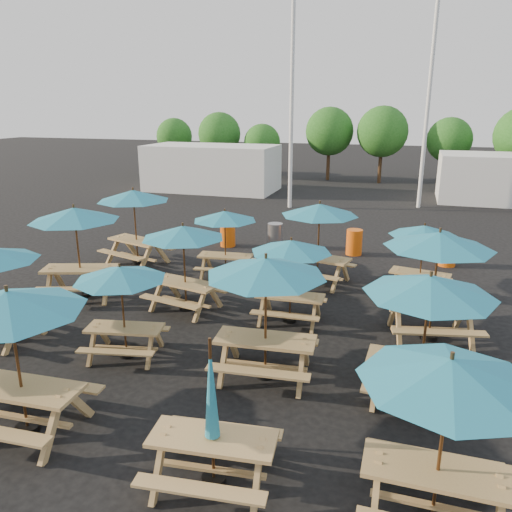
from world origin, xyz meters
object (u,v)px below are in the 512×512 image
(picnic_unit_8, at_px, (212,426))
(waste_bin_1, at_px, (275,235))
(picnic_unit_14, at_px, (439,246))
(picnic_unit_3, at_px, (134,200))
(picnic_unit_15, at_px, (424,234))
(picnic_unit_9, at_px, (266,274))
(picnic_unit_7, at_px, (225,219))
(picnic_unit_12, at_px, (449,381))
(picnic_unit_4, at_px, (9,310))
(waste_bin_3, at_px, (448,252))
(picnic_unit_13, at_px, (429,293))
(picnic_unit_11, at_px, (319,214))
(picnic_unit_10, at_px, (291,251))
(waste_bin_2, at_px, (354,242))
(picnic_unit_2, at_px, (75,219))
(picnic_unit_5, at_px, (120,278))
(picnic_unit_6, at_px, (183,237))
(waste_bin_0, at_px, (228,234))

(picnic_unit_8, distance_m, waste_bin_1, 12.45)
(waste_bin_1, bearing_deg, picnic_unit_14, -50.08)
(picnic_unit_3, bearing_deg, waste_bin_1, 57.89)
(picnic_unit_15, bearing_deg, picnic_unit_9, -107.47)
(picnic_unit_7, height_order, picnic_unit_12, picnic_unit_12)
(picnic_unit_4, xyz_separation_m, waste_bin_3, (7.10, 11.52, -1.71))
(picnic_unit_13, bearing_deg, picnic_unit_3, 150.14)
(picnic_unit_3, xyz_separation_m, picnic_unit_8, (6.30, -8.81, -1.28))
(picnic_unit_4, relative_size, picnic_unit_15, 1.12)
(picnic_unit_4, relative_size, picnic_unit_11, 0.92)
(picnic_unit_3, bearing_deg, picnic_unit_15, 15.04)
(picnic_unit_8, height_order, picnic_unit_14, picnic_unit_14)
(waste_bin_3, bearing_deg, picnic_unit_4, -121.63)
(picnic_unit_13, distance_m, picnic_unit_14, 2.74)
(waste_bin_3, bearing_deg, picnic_unit_10, -123.62)
(waste_bin_2, height_order, waste_bin_3, same)
(picnic_unit_2, height_order, picnic_unit_5, picnic_unit_2)
(picnic_unit_6, distance_m, waste_bin_0, 6.43)
(picnic_unit_15, distance_m, waste_bin_0, 7.81)
(picnic_unit_2, bearing_deg, picnic_unit_4, -80.41)
(picnic_unit_2, distance_m, picnic_unit_4, 6.15)
(picnic_unit_8, bearing_deg, picnic_unit_15, 66.09)
(waste_bin_2, bearing_deg, waste_bin_1, 177.83)
(picnic_unit_14, distance_m, picnic_unit_15, 2.81)
(picnic_unit_2, relative_size, waste_bin_3, 3.29)
(picnic_unit_10, xyz_separation_m, picnic_unit_15, (3.07, 2.79, -0.05))
(picnic_unit_11, height_order, picnic_unit_15, picnic_unit_11)
(picnic_unit_10, relative_size, picnic_unit_15, 0.95)
(picnic_unit_2, bearing_deg, picnic_unit_12, -48.56)
(picnic_unit_8, bearing_deg, picnic_unit_14, 56.47)
(picnic_unit_6, relative_size, waste_bin_2, 2.75)
(picnic_unit_5, distance_m, picnic_unit_15, 8.18)
(picnic_unit_6, relative_size, picnic_unit_10, 1.19)
(picnic_unit_6, height_order, picnic_unit_15, picnic_unit_6)
(picnic_unit_11, relative_size, waste_bin_1, 2.97)
(picnic_unit_2, relative_size, picnic_unit_4, 1.20)
(picnic_unit_15, bearing_deg, picnic_unit_12, -78.41)
(picnic_unit_4, bearing_deg, picnic_unit_9, 38.47)
(picnic_unit_8, xyz_separation_m, picnic_unit_13, (2.79, 3.01, 1.18))
(picnic_unit_8, relative_size, waste_bin_0, 2.48)
(picnic_unit_14, height_order, waste_bin_0, picnic_unit_14)
(picnic_unit_14, distance_m, waste_bin_1, 8.62)
(picnic_unit_12, xyz_separation_m, waste_bin_3, (0.76, 11.51, -1.59))
(picnic_unit_11, xyz_separation_m, picnic_unit_13, (2.92, -5.75, -0.02))
(picnic_unit_2, bearing_deg, picnic_unit_6, -17.43)
(picnic_unit_9, distance_m, picnic_unit_12, 4.17)
(picnic_unit_2, xyz_separation_m, picnic_unit_3, (-0.08, 3.17, -0.03))
(picnic_unit_2, height_order, picnic_unit_12, picnic_unit_2)
(picnic_unit_4, relative_size, picnic_unit_14, 0.88)
(picnic_unit_7, xyz_separation_m, picnic_unit_15, (5.78, 0.07, -0.05))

